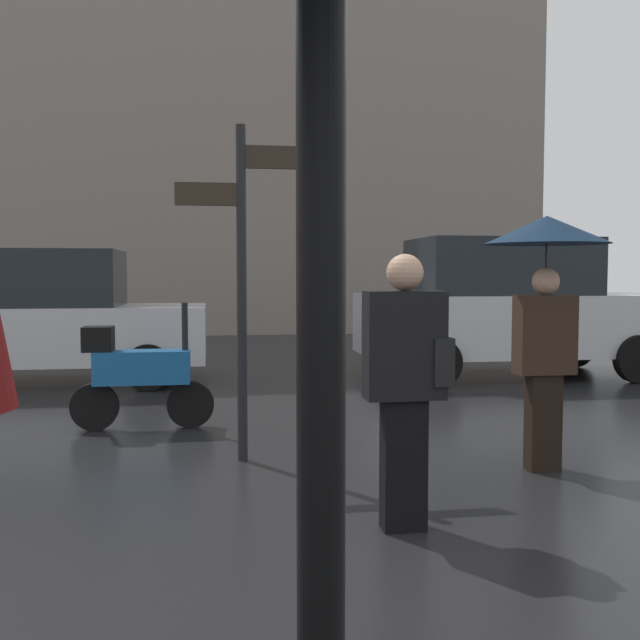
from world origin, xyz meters
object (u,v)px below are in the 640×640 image
pedestrian_with_umbrella (546,271)px  street_signpost (242,258)px  parked_scooter (138,373)px  pedestrian_with_bag (407,374)px  parked_car_right (509,307)px  parked_car_left (45,317)px

pedestrian_with_umbrella → street_signpost: size_ratio=0.73×
pedestrian_with_umbrella → parked_scooter: size_ratio=1.42×
pedestrian_with_bag → parked_car_right: 6.79m
pedestrian_with_bag → pedestrian_with_umbrella: bearing=-28.4°
parked_car_right → street_signpost: (-4.09, -4.25, 0.62)m
street_signpost → parked_scooter: bearing=125.8°
pedestrian_with_umbrella → parked_car_left: bearing=27.3°
parked_scooter → parked_car_right: (5.05, 2.91, 0.47)m
pedestrian_with_bag → parked_car_left: 7.11m
pedestrian_with_umbrella → pedestrian_with_bag: bearing=112.6°
parked_scooter → street_signpost: size_ratio=0.51×
parked_car_left → parked_car_right: parked_car_right is taller
pedestrian_with_umbrella → pedestrian_with_bag: 1.87m
pedestrian_with_bag → parked_car_left: (-3.39, 6.25, 0.00)m
pedestrian_with_umbrella → pedestrian_with_bag: pedestrian_with_umbrella is taller
parked_car_left → street_signpost: street_signpost is taller
pedestrian_with_umbrella → street_signpost: street_signpost is taller
parked_scooter → street_signpost: (0.96, -1.33, 1.09)m
parked_scooter → pedestrian_with_umbrella: bearing=-35.4°
pedestrian_with_umbrella → parked_scooter: (-3.23, 1.98, -0.98)m
parked_scooter → parked_car_right: bearing=26.1°
parked_scooter → parked_car_left: (-1.55, 3.18, 0.37)m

